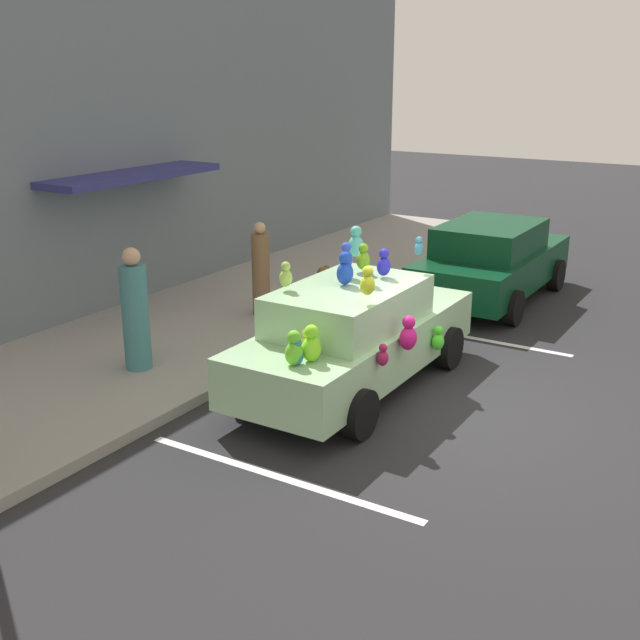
# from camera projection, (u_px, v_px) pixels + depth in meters

# --- Properties ---
(ground_plane) EXTENTS (60.00, 60.00, 0.00)m
(ground_plane) POSITION_uv_depth(u_px,v_px,m) (453.00, 412.00, 10.42)
(ground_plane) COLOR #262628
(sidewalk) EXTENTS (24.00, 4.00, 0.15)m
(sidewalk) POSITION_uv_depth(u_px,v_px,m) (168.00, 341.00, 12.89)
(sidewalk) COLOR gray
(sidewalk) RESTS_ON ground
(storefront_building) EXTENTS (24.00, 1.25, 6.40)m
(storefront_building) POSITION_uv_depth(u_px,v_px,m) (59.00, 141.00, 13.01)
(storefront_building) COLOR slate
(storefront_building) RESTS_ON ground
(parking_stripe_front) EXTENTS (0.12, 3.60, 0.01)m
(parking_stripe_front) POSITION_uv_depth(u_px,v_px,m) (466.00, 337.00, 13.32)
(parking_stripe_front) COLOR silver
(parking_stripe_front) RESTS_ON ground
(parking_stripe_rear) EXTENTS (0.12, 3.60, 0.01)m
(parking_stripe_rear) POSITION_uv_depth(u_px,v_px,m) (278.00, 477.00, 8.78)
(parking_stripe_rear) COLOR silver
(parking_stripe_rear) RESTS_ON ground
(plush_covered_car) EXTENTS (4.51, 1.99, 2.20)m
(plush_covered_car) POSITION_uv_depth(u_px,v_px,m) (355.00, 334.00, 10.95)
(plush_covered_car) COLOR #9EC896
(plush_covered_car) RESTS_ON ground
(parked_sedan_behind) EXTENTS (4.33, 2.02, 1.54)m
(parked_sedan_behind) POSITION_uv_depth(u_px,v_px,m) (491.00, 261.00, 15.18)
(parked_sedan_behind) COLOR #0A381E
(parked_sedan_behind) RESTS_ON ground
(teddy_bear_on_sidewalk) EXTENTS (0.37, 0.31, 0.70)m
(teddy_bear_on_sidewalk) POSITION_uv_depth(u_px,v_px,m) (324.00, 286.00, 14.61)
(teddy_bear_on_sidewalk) COLOR brown
(teddy_bear_on_sidewalk) RESTS_ON sidewalk
(pedestrian_near_shopfront) EXTENTS (0.38, 0.38, 1.80)m
(pedestrian_near_shopfront) POSITION_uv_depth(u_px,v_px,m) (135.00, 313.00, 11.30)
(pedestrian_near_shopfront) COLOR teal
(pedestrian_near_shopfront) RESTS_ON sidewalk
(pedestrian_by_lamp) EXTENTS (0.31, 0.31, 1.66)m
(pedestrian_by_lamp) POSITION_uv_depth(u_px,v_px,m) (261.00, 272.00, 13.82)
(pedestrian_by_lamp) COLOR brown
(pedestrian_by_lamp) RESTS_ON sidewalk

